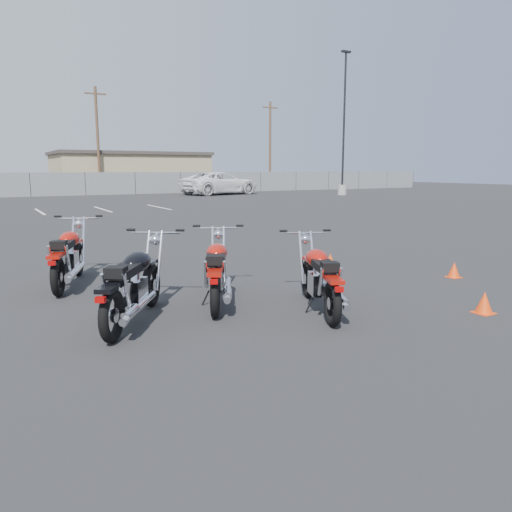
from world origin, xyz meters
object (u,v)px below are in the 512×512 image
motorcycle_front_red (69,256)px  motorcycle_rear_red (320,278)px  motorcycle_second_black (134,285)px  motorcycle_third_red (217,271)px  white_van (220,177)px

motorcycle_front_red → motorcycle_rear_red: size_ratio=1.08×
motorcycle_front_red → motorcycle_second_black: motorcycle_front_red is taller
motorcycle_third_red → motorcycle_rear_red: size_ratio=1.02×
white_van → motorcycle_front_red: bearing=137.6°
motorcycle_front_red → motorcycle_third_red: 2.96m
motorcycle_front_red → motorcycle_third_red: bearing=-53.3°
motorcycle_third_red → white_van: size_ratio=0.29×
motorcycle_third_red → motorcycle_front_red: bearing=126.7°
motorcycle_rear_red → white_van: bearing=67.2°
motorcycle_third_red → white_van: white_van is taller
motorcycle_third_red → motorcycle_rear_red: motorcycle_third_red is taller
motorcycle_third_red → motorcycle_rear_red: (1.13, -1.08, -0.01)m
motorcycle_front_red → motorcycle_third_red: (1.77, -2.37, -0.02)m
motorcycle_second_black → motorcycle_third_red: (1.37, 0.33, -0.02)m
motorcycle_second_black → motorcycle_rear_red: bearing=-16.7°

